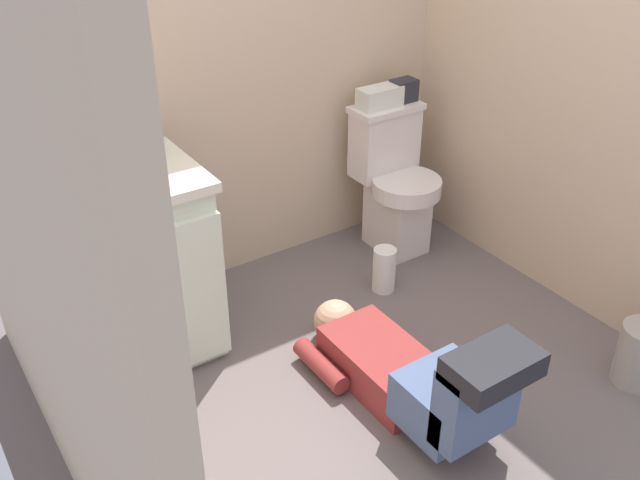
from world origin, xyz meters
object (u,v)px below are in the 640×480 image
Objects in this scene: toilet at (394,181)px; tissue_box at (380,97)px; vanity_cabinet at (134,267)px; faucet at (103,152)px; bottle_blue at (110,147)px; paper_towel_roll at (384,270)px; trash_can at (640,355)px; person_plumber at (412,374)px; bottle_green at (153,146)px; bottle_amber at (100,150)px; bottle_clear at (81,158)px; soap_dispenser at (54,161)px; toiletry_bag at (404,90)px; bottle_white at (130,147)px.

toilet is 0.44m from tissue_box.
faucet reaches higher than vanity_cabinet.
tissue_box is (-0.05, 0.09, 0.43)m from toilet.
bottle_blue is (0.02, 0.15, 0.46)m from vanity_cabinet.
tissue_box is 0.84m from paper_towel_roll.
trash_can is at bearing -83.92° from toilet.
toilet is 3.33× the size of paper_towel_roll.
toilet is 0.51m from paper_towel_roll.
toilet reaches higher than person_plumber.
bottle_green reaches higher than trash_can.
bottle_amber is 0.21m from bottle_green.
toilet is at bearing 0.68° from bottle_clear.
bottle_blue is (0.22, 0.02, -0.00)m from soap_dispenser.
bottle_clear is (-0.11, -0.07, 0.02)m from faucet.
paper_towel_roll is at bearing -18.33° from bottle_green.
vanity_cabinet is 3.73× the size of tissue_box.
tissue_box is (0.67, 1.10, 0.62)m from person_plumber.
bottle_white is at bearing -177.46° from toiletry_bag.
tissue_box is 1.29m from bottle_white.
bottle_clear is at bearing 129.43° from person_plumber.
bottle_clear reaches higher than toiletry_bag.
bottle_white is 1.07× the size of bottle_green.
soap_dispenser is 1.63× the size of bottle_green.
bottle_blue reaches higher than toiletry_bag.
bottle_green is 0.45× the size of paper_towel_roll.
faucet is at bearing 32.60° from bottle_clear.
toiletry_bag is 0.55× the size of paper_towel_roll.
bottle_green is (-0.53, 1.01, 0.69)m from person_plumber.
bottle_blue is at bearing 5.60° from soap_dispenser.
toilet is 1.62m from bottle_clear.
faucet is 1.41m from paper_towel_roll.
bottle_white reaches higher than person_plumber.
faucet is at bearing 6.01° from soap_dispenser.
tissue_box is 1.77× the size of toiletry_bag.
bottle_amber is (-0.03, -0.06, 0.03)m from faucet.
bottle_white is (0.21, 0.05, -0.02)m from bottle_clear.
soap_dispenser is 0.17m from bottle_amber.
soap_dispenser is at bearing 167.85° from bottle_amber.
vanity_cabinet is at bearing 168.77° from paper_towel_roll.
soap_dispenser is at bearing -173.99° from faucet.
bottle_green is at bearing -175.95° from toiletry_bag.
bottle_clear is 1.45× the size of bottle_green.
toiletry_bag reaches higher than paper_towel_roll.
bottle_white reaches higher than paper_towel_roll.
bottle_amber reaches higher than soap_dispenser.
toiletry_bag is at bearing 3.53° from bottle_amber.
toiletry_bag is at bearing 1.53° from faucet.
trash_can is at bearing -42.57° from faucet.
bottle_blue is at bearing 159.50° from bottle_green.
soap_dispenser is at bearing 146.90° from vanity_cabinet.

